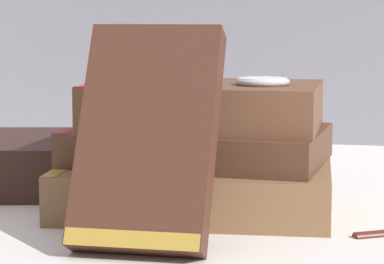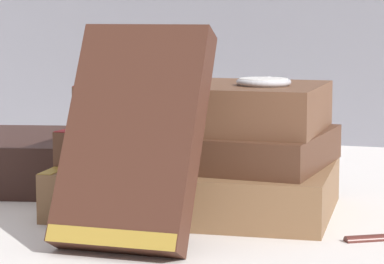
% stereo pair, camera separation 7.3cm
% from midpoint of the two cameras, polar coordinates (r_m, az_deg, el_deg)
% --- Properties ---
extents(ground_plane, '(3.00, 3.00, 0.00)m').
position_cam_midpoint_polar(ground_plane, '(0.78, 1.29, -4.77)').
color(ground_plane, silver).
extents(book_flat_bottom, '(0.24, 0.18, 0.04)m').
position_cam_midpoint_polar(book_flat_bottom, '(0.77, 2.71, -3.51)').
color(book_flat_bottom, brown).
rests_on(book_flat_bottom, ground_plane).
extents(book_flat_middle, '(0.22, 0.15, 0.03)m').
position_cam_midpoint_polar(book_flat_middle, '(0.78, 2.96, -0.82)').
color(book_flat_middle, '#4C2D1E').
rests_on(book_flat_middle, book_flat_bottom).
extents(book_flat_top, '(0.19, 0.13, 0.04)m').
position_cam_midpoint_polar(book_flat_top, '(0.77, 3.36, 1.64)').
color(book_flat_top, brown).
rests_on(book_flat_top, book_flat_middle).
extents(book_leaning_front, '(0.10, 0.10, 0.16)m').
position_cam_midpoint_polar(book_leaning_front, '(0.64, -0.51, -0.74)').
color(book_leaning_front, '#422319').
rests_on(book_leaning_front, ground_plane).
extents(pocket_watch, '(0.05, 0.05, 0.01)m').
position_cam_midpoint_polar(pocket_watch, '(0.75, 7.30, 3.11)').
color(pocket_watch, white).
rests_on(pocket_watch, book_flat_top).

